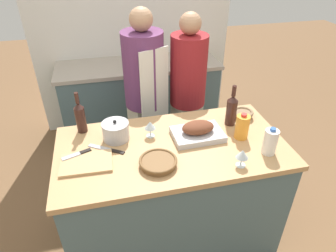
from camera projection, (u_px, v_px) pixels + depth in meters
name	position (u px, v px, depth m)	size (l,w,h in m)	color
ground_plane	(171.00, 232.00, 2.57)	(12.00, 12.00, 0.00)	brown
kitchen_island	(172.00, 193.00, 2.31)	(1.57, 0.82, 0.93)	#4C666B
back_counter	(140.00, 100.00, 3.59)	(1.81, 0.60, 0.92)	#4C666B
back_wall	(132.00, 23.00, 3.42)	(2.31, 0.10, 2.55)	silver
roasting_pan	(198.00, 131.00, 2.11)	(0.36, 0.25, 0.12)	#BCBCC1
wicker_basket	(158.00, 162.00, 1.87)	(0.24, 0.24, 0.05)	brown
cutting_board	(86.00, 163.00, 1.89)	(0.33, 0.23, 0.02)	tan
stock_pot	(116.00, 131.00, 2.09)	(0.19, 0.19, 0.15)	#B7B7BC
mixing_bowl	(243.00, 114.00, 2.35)	(0.16, 0.16, 0.06)	#846647
juice_jug	(242.00, 127.00, 2.09)	(0.09, 0.09, 0.19)	orange
milk_jug	(270.00, 142.00, 1.94)	(0.09, 0.09, 0.19)	white
wine_bottle_green	(232.00, 109.00, 2.22)	(0.08, 0.08, 0.32)	#381E19
wine_bottle_dark	(80.00, 117.00, 2.14)	(0.07, 0.07, 0.31)	#381E19
wine_glass_left	(150.00, 126.00, 2.10)	(0.08, 0.08, 0.12)	silver
wine_glass_right	(242.00, 154.00, 1.83)	(0.08, 0.08, 0.12)	silver
knife_chef	(108.00, 149.00, 2.01)	(0.24, 0.17, 0.01)	#B7B7BC
knife_paring	(78.00, 154.00, 1.94)	(0.19, 0.09, 0.01)	#B7B7BC
condiment_bottle_tall	(153.00, 53.00, 3.41)	(0.06, 0.06, 0.17)	maroon
condiment_bottle_short	(138.00, 57.00, 3.29)	(0.06, 0.06, 0.17)	maroon
person_cook_aproned	(145.00, 92.00, 2.74)	(0.38, 0.40, 1.67)	beige
person_cook_guest	(188.00, 92.00, 2.81)	(0.33, 0.33, 1.62)	beige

